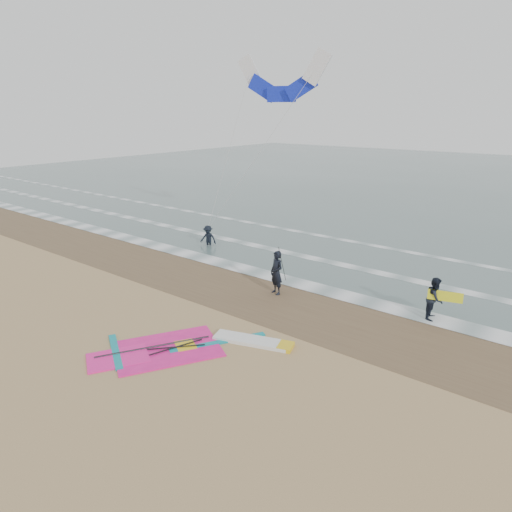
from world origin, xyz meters
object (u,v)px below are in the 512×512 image
Objects in this scene: person_standing at (277,273)px; surf_kite at (281,82)px; person_walking at (435,298)px; windsurf_rig at (191,347)px; person_wading at (208,233)px.

surf_kite reaches higher than person_standing.
surf_kite is at bearing 61.52° from person_walking.
person_walking reaches higher than windsurf_rig.
person_walking is 1.07× the size of person_wading.
person_walking is (6.49, 1.74, -0.14)m from person_standing.
surf_kite is at bearing 111.40° from windsurf_rig.
person_standing is 6.72m from person_walking.
windsurf_rig is 3.70× the size of person_wading.
person_walking reaches higher than person_wading.
person_wading is (-8.37, 9.69, 0.77)m from windsurf_rig.
windsurf_rig is at bearing 136.23° from person_walking.
surf_kite reaches higher than person_walking.
person_standing is 11.25m from surf_kite.
person_standing is 1.25× the size of person_wading.
person_wading is at bearing -146.46° from surf_kite.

